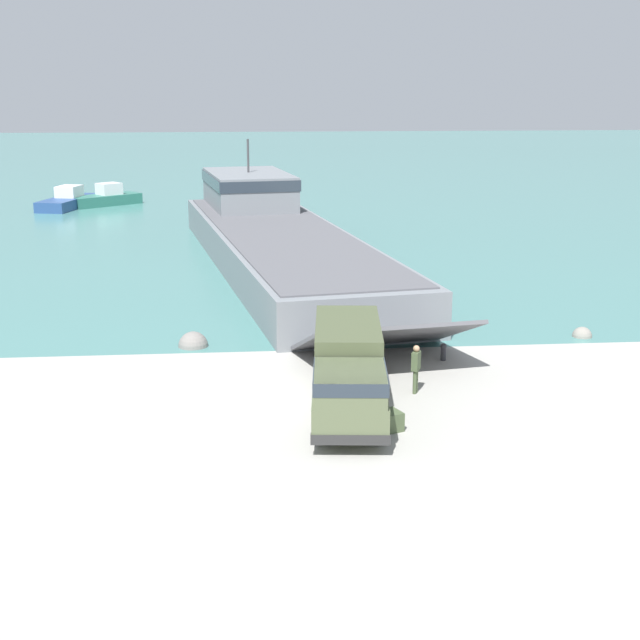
% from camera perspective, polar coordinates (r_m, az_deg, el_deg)
% --- Properties ---
extents(ground_plane, '(240.00, 240.00, 0.00)m').
position_cam_1_polar(ground_plane, '(32.16, -4.51, -5.19)').
color(ground_plane, '#A8A59E').
extents(water_surface, '(240.00, 180.00, 0.01)m').
position_cam_1_polar(water_surface, '(126.79, -5.00, 9.85)').
color(water_surface, '#477F7A').
rests_on(water_surface, ground_plane).
extents(landing_craft, '(13.54, 40.62, 7.15)m').
position_cam_1_polar(landing_craft, '(57.16, -2.92, 5.49)').
color(landing_craft, gray).
rests_on(landing_craft, ground_plane).
extents(military_truck, '(3.18, 8.19, 2.84)m').
position_cam_1_polar(military_truck, '(30.62, 1.82, -3.21)').
color(military_truck, '#566042').
rests_on(military_truck, ground_plane).
extents(soldier_on_ramp, '(0.42, 0.50, 1.83)m').
position_cam_1_polar(soldier_on_ramp, '(32.70, 6.16, -2.91)').
color(soldier_on_ramp, '#475638').
rests_on(soldier_on_ramp, ground_plane).
extents(moored_boat_a, '(4.54, 8.21, 1.96)m').
position_cam_1_polar(moored_boat_a, '(85.46, -15.85, 7.36)').
color(moored_boat_a, navy).
rests_on(moored_boat_a, ground_plane).
extents(moored_boat_b, '(6.73, 6.04, 2.03)m').
position_cam_1_polar(moored_boat_b, '(86.47, -13.55, 7.61)').
color(moored_boat_b, '#2D7060').
rests_on(moored_boat_b, ground_plane).
extents(mooring_bollard, '(0.26, 0.26, 0.72)m').
position_cam_1_polar(mooring_bollard, '(36.89, 7.90, -1.98)').
color(mooring_bollard, '#333338').
rests_on(mooring_bollard, ground_plane).
extents(cargo_crate, '(0.88, 0.95, 0.63)m').
position_cam_1_polar(cargo_crate, '(29.48, 4.53, -6.43)').
color(cargo_crate, '#475638').
rests_on(cargo_crate, ground_plane).
extents(shoreline_rock_a, '(0.89, 0.89, 0.89)m').
position_cam_1_polar(shoreline_rock_a, '(41.75, 16.42, -1.03)').
color(shoreline_rock_a, gray).
rests_on(shoreline_rock_a, ground_plane).
extents(shoreline_rock_b, '(1.30, 1.30, 1.30)m').
position_cam_1_polar(shoreline_rock_b, '(38.98, -8.11, -1.68)').
color(shoreline_rock_b, gray).
rests_on(shoreline_rock_b, ground_plane).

